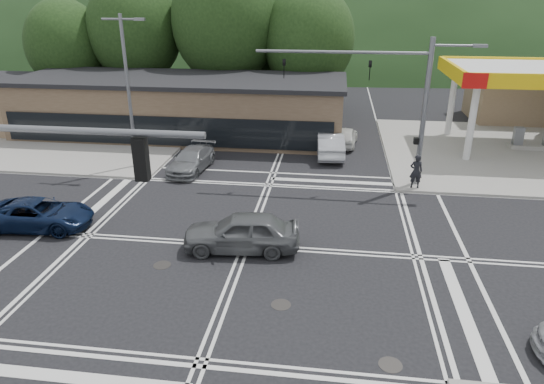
# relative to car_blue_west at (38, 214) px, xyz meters

# --- Properties ---
(ground) EXTENTS (120.00, 120.00, 0.00)m
(ground) POSITION_rel_car_blue_west_xyz_m (9.70, -0.50, -0.68)
(ground) COLOR black
(ground) RESTS_ON ground
(sidewalk_ne) EXTENTS (16.00, 16.00, 0.15)m
(sidewalk_ne) POSITION_rel_car_blue_west_xyz_m (24.70, 14.50, -0.60)
(sidewalk_ne) COLOR gray
(sidewalk_ne) RESTS_ON ground
(sidewalk_nw) EXTENTS (16.00, 16.00, 0.15)m
(sidewalk_nw) POSITION_rel_car_blue_west_xyz_m (-5.30, 14.50, -0.60)
(sidewalk_nw) COLOR gray
(sidewalk_nw) RESTS_ON ground
(convenience_store) EXTENTS (10.00, 6.00, 3.80)m
(convenience_store) POSITION_rel_car_blue_west_xyz_m (29.70, 24.50, 1.22)
(convenience_store) COLOR #846B4F
(convenience_store) RESTS_ON ground
(commercial_row) EXTENTS (24.00, 8.00, 4.00)m
(commercial_row) POSITION_rel_car_blue_west_xyz_m (1.70, 16.50, 1.32)
(commercial_row) COLOR brown
(commercial_row) RESTS_ON ground
(hill_north) EXTENTS (252.00, 126.00, 140.00)m
(hill_north) POSITION_rel_car_blue_west_xyz_m (9.70, 89.50, -0.68)
(hill_north) COLOR #1D3618
(hill_north) RESTS_ON ground
(tree_n_a) EXTENTS (8.00, 8.00, 11.75)m
(tree_n_a) POSITION_rel_car_blue_west_xyz_m (-4.30, 23.50, 6.46)
(tree_n_a) COLOR #382619
(tree_n_a) RESTS_ON ground
(tree_n_b) EXTENTS (9.00, 9.00, 12.98)m
(tree_n_b) POSITION_rel_car_blue_west_xyz_m (3.70, 23.50, 7.12)
(tree_n_b) COLOR #382619
(tree_n_b) RESTS_ON ground
(tree_n_c) EXTENTS (7.60, 7.60, 10.87)m
(tree_n_c) POSITION_rel_car_blue_west_xyz_m (10.70, 23.50, 5.81)
(tree_n_c) COLOR #382619
(tree_n_c) RESTS_ON ground
(tree_n_d) EXTENTS (6.80, 6.80, 9.76)m
(tree_n_d) POSITION_rel_car_blue_west_xyz_m (-10.30, 22.50, 5.16)
(tree_n_d) COLOR #382619
(tree_n_d) RESTS_ON ground
(tree_n_e) EXTENTS (8.40, 8.40, 11.98)m
(tree_n_e) POSITION_rel_car_blue_west_xyz_m (7.70, 27.50, 6.47)
(tree_n_e) COLOR #382619
(tree_n_e) RESTS_ON ground
(streetlight_nw) EXTENTS (2.50, 0.25, 9.00)m
(streetlight_nw) POSITION_rel_car_blue_west_xyz_m (1.26, 8.50, 4.37)
(streetlight_nw) COLOR slate
(streetlight_nw) RESTS_ON ground
(signal_mast_ne) EXTENTS (11.65, 0.30, 8.00)m
(signal_mast_ne) POSITION_rel_car_blue_west_xyz_m (16.64, 7.70, 4.40)
(signal_mast_ne) COLOR slate
(signal_mast_ne) RESTS_ON ground
(car_blue_west) EXTENTS (5.01, 2.58, 1.35)m
(car_blue_west) POSITION_rel_car_blue_west_xyz_m (0.00, 0.00, 0.00)
(car_blue_west) COLOR #0B1834
(car_blue_west) RESTS_ON ground
(car_grey_center) EXTENTS (5.00, 2.39, 1.65)m
(car_grey_center) POSITION_rel_car_blue_west_xyz_m (9.61, -0.80, 0.15)
(car_grey_center) COLOR #585B5D
(car_grey_center) RESTS_ON ground
(car_queue_a) EXTENTS (2.04, 4.94, 1.59)m
(car_queue_a) POSITION_rel_car_blue_west_xyz_m (12.97, 12.55, 0.12)
(car_queue_a) COLOR #B9BCC1
(car_queue_a) RESTS_ON ground
(car_queue_b) EXTENTS (2.00, 4.07, 1.34)m
(car_queue_b) POSITION_rel_car_blue_west_xyz_m (14.00, 15.00, -0.01)
(car_queue_b) COLOR silver
(car_queue_b) RESTS_ON ground
(car_northbound) EXTENTS (2.32, 4.75, 1.33)m
(car_northbound) POSITION_rel_car_blue_west_xyz_m (4.72, 8.50, -0.01)
(car_northbound) COLOR slate
(car_northbound) RESTS_ON ground
(pedestrian) EXTENTS (0.70, 0.48, 1.88)m
(pedestrian) POSITION_rel_car_blue_west_xyz_m (17.72, 7.00, 0.42)
(pedestrian) COLOR black
(pedestrian) RESTS_ON sidewalk_ne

